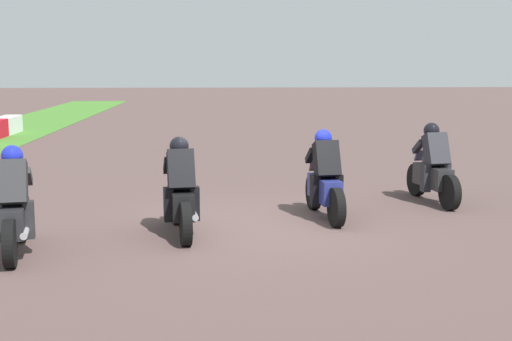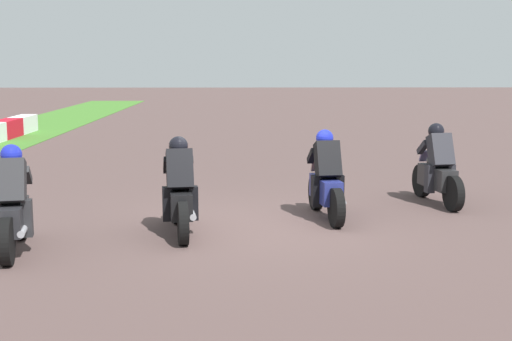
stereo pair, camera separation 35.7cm
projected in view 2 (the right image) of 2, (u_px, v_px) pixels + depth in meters
The scene contains 5 objects.
ground_plane at pixel (257, 226), 11.42m from camera, with size 120.00×120.00×0.00m, color brown.
rider_lane_a at pixel (437, 171), 13.13m from camera, with size 2.04×0.60×1.51m.
rider_lane_b at pixel (326, 182), 11.92m from camera, with size 2.04×0.59×1.51m.
rider_lane_c at pixel (180, 194), 10.84m from camera, with size 2.04×0.60×1.51m.
rider_lane_d at pixel (13, 208), 9.81m from camera, with size 2.03×0.62×1.51m.
Camera 2 is at (-11.14, 0.19, 2.66)m, focal length 49.28 mm.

